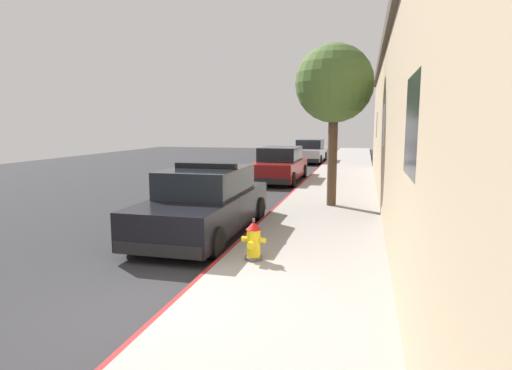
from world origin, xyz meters
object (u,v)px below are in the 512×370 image
(parked_car_dark_far, at_px, (310,152))
(street_tree, at_px, (334,85))
(police_cruiser, at_px, (206,203))
(parked_car_silver_ahead, at_px, (280,165))
(fire_hydrant, at_px, (254,241))

(parked_car_dark_far, bearing_deg, street_tree, -80.55)
(police_cruiser, distance_m, street_tree, 5.38)
(parked_car_silver_ahead, bearing_deg, street_tree, -65.21)
(police_cruiser, xyz_separation_m, parked_car_silver_ahead, (-0.13, 9.64, -0.00))
(police_cruiser, bearing_deg, fire_hydrant, -49.95)
(police_cruiser, relative_size, parked_car_dark_far, 1.00)
(police_cruiser, bearing_deg, parked_car_dark_far, 90.08)
(parked_car_silver_ahead, distance_m, fire_hydrant, 11.80)
(parked_car_silver_ahead, bearing_deg, parked_car_dark_far, 89.40)
(parked_car_silver_ahead, relative_size, fire_hydrant, 6.37)
(fire_hydrant, bearing_deg, street_tree, 80.42)
(parked_car_silver_ahead, xyz_separation_m, parked_car_dark_far, (0.11, 10.04, 0.00))
(parked_car_dark_far, bearing_deg, parked_car_silver_ahead, -90.60)
(parked_car_silver_ahead, height_order, fire_hydrant, parked_car_silver_ahead)
(parked_car_silver_ahead, xyz_separation_m, fire_hydrant, (1.83, -11.65, -0.24))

